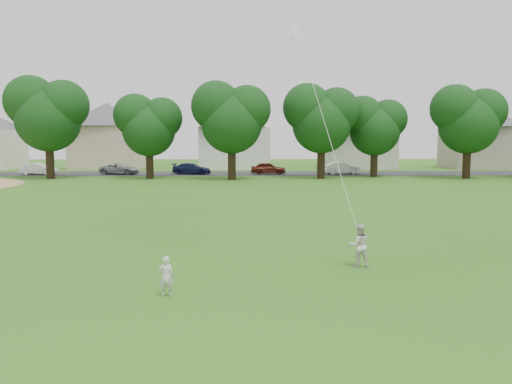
{
  "coord_description": "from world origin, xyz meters",
  "views": [
    {
      "loc": [
        1.12,
        -11.76,
        3.78
      ],
      "look_at": [
        1.46,
        2.0,
        2.3
      ],
      "focal_mm": 35.0,
      "sensor_mm": 36.0,
      "label": 1
    }
  ],
  "objects": [
    {
      "name": "street",
      "position": [
        0.0,
        42.0,
        0.01
      ],
      "size": [
        90.0,
        7.0,
        0.01
      ],
      "primitive_type": "cube",
      "color": "#2D2D30",
      "rests_on": "ground"
    },
    {
      "name": "parked_cars",
      "position": [
        -7.33,
        41.0,
        0.61
      ],
      "size": [
        46.03,
        2.36,
        1.28
      ],
      "color": "black",
      "rests_on": "ground"
    },
    {
      "name": "older_boy",
      "position": [
        4.52,
        2.64,
        0.64
      ],
      "size": [
        0.64,
        0.51,
        1.28
      ],
      "primitive_type": "imported",
      "rotation": [
        0.0,
        0.0,
        3.18
      ],
      "color": "silver",
      "rests_on": "ground"
    },
    {
      "name": "house_row",
      "position": [
        0.41,
        52.0,
        4.8
      ],
      "size": [
        77.28,
        13.47,
        9.72
      ],
      "color": "white",
      "rests_on": "ground"
    },
    {
      "name": "toddler",
      "position": [
        -0.75,
        -0.03,
        0.49
      ],
      "size": [
        0.38,
        0.27,
        0.98
      ],
      "primitive_type": "imported",
      "rotation": [
        0.0,
        0.0,
        3.26
      ],
      "color": "silver",
      "rests_on": "ground"
    },
    {
      "name": "kite",
      "position": [
        3.83,
        5.07,
        4.35
      ],
      "size": [
        1.14,
        2.91,
        8.53
      ],
      "color": "silver",
      "rests_on": "ground"
    },
    {
      "name": "tree_row",
      "position": [
        -0.42,
        35.77,
        6.08
      ],
      "size": [
        82.43,
        9.06,
        10.75
      ],
      "color": "black",
      "rests_on": "ground"
    },
    {
      "name": "ground",
      "position": [
        0.0,
        0.0,
        0.0
      ],
      "size": [
        160.0,
        160.0,
        0.0
      ],
      "primitive_type": "plane",
      "color": "#275714",
      "rests_on": "ground"
    }
  ]
}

